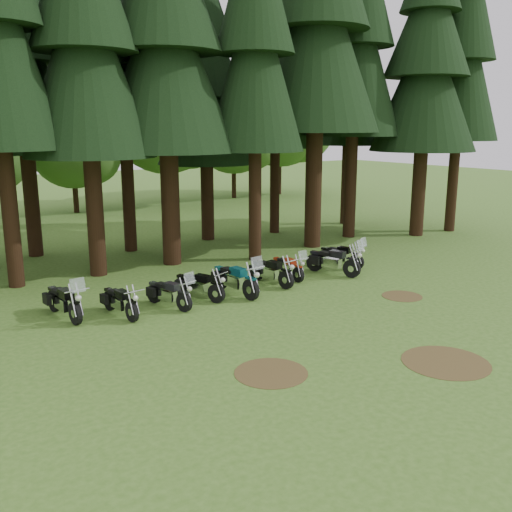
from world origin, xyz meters
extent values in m
plane|color=#3B661E|center=(0.00, 0.00, 0.00)|extent=(120.00, 120.00, 0.00)
cylinder|color=#321D10|center=(-6.29, 9.51, 2.99)|extent=(0.58, 0.58, 5.99)
cylinder|color=#321D10|center=(-3.21, 9.40, 2.78)|extent=(0.66, 0.66, 5.57)
cone|color=black|center=(-3.21, 9.40, 8.12)|extent=(4.95, 4.95, 6.96)
cylinder|color=#321D10|center=(0.07, 9.44, 2.85)|extent=(0.77, 0.77, 5.70)
cone|color=black|center=(0.07, 9.44, 8.31)|extent=(5.81, 5.81, 7.12)
cylinder|color=#321D10|center=(3.43, 8.02, 2.85)|extent=(0.55, 0.55, 5.71)
cone|color=black|center=(3.43, 8.02, 8.32)|extent=(4.15, 4.15, 7.14)
cylinder|color=#321D10|center=(7.37, 8.76, 3.31)|extent=(0.80, 0.80, 6.62)
cone|color=black|center=(7.37, 8.76, 9.65)|extent=(5.98, 5.98, 8.27)
cylinder|color=#321D10|center=(10.62, 9.61, 3.17)|extent=(0.64, 0.64, 6.35)
cone|color=black|center=(10.62, 9.61, 9.26)|extent=(4.79, 4.79, 7.93)
cylinder|color=#321D10|center=(13.94, 7.83, 2.71)|extent=(0.72, 0.72, 5.41)
cone|color=black|center=(13.94, 7.83, 7.90)|extent=(5.44, 5.44, 6.77)
cone|color=black|center=(13.94, 7.83, 11.09)|extent=(4.35, 4.35, 5.71)
cylinder|color=#321D10|center=(16.52, 7.63, 3.01)|extent=(0.57, 0.57, 6.03)
cone|color=black|center=(16.52, 7.63, 8.79)|extent=(4.25, 4.25, 7.54)
cylinder|color=#321D10|center=(-4.38, 14.40, 2.78)|extent=(0.65, 0.65, 5.55)
cone|color=black|center=(-4.38, 14.40, 8.10)|extent=(4.85, 4.85, 6.94)
cylinder|color=#321D10|center=(-0.37, 12.94, 2.76)|extent=(0.58, 0.58, 5.52)
cone|color=black|center=(-0.37, 12.94, 8.05)|extent=(4.35, 4.35, 6.90)
cylinder|color=#321D10|center=(4.04, 13.25, 2.35)|extent=(0.66, 0.66, 4.70)
cone|color=black|center=(4.04, 13.25, 6.85)|extent=(4.94, 4.94, 5.87)
cone|color=black|center=(4.04, 13.25, 9.62)|extent=(3.95, 3.95, 4.96)
cylinder|color=#321D10|center=(8.07, 12.86, 2.78)|extent=(0.53, 0.53, 5.56)
cone|color=black|center=(8.07, 12.86, 8.11)|extent=(3.94, 3.94, 6.95)
cone|color=black|center=(8.07, 12.86, 11.40)|extent=(3.15, 3.15, 5.87)
cylinder|color=#321D10|center=(13.36, 12.79, 2.82)|extent=(0.61, 0.61, 5.65)
cone|color=black|center=(13.36, 12.79, 8.24)|extent=(4.59, 4.59, 7.06)
cone|color=black|center=(13.36, 12.79, 11.57)|extent=(3.67, 3.67, 5.96)
cylinder|color=#321D10|center=(1.32, 26.50, 1.23)|extent=(0.36, 0.36, 2.47)
sphere|color=#345E20|center=(1.32, 26.50, 4.53)|extent=(5.76, 5.76, 5.76)
sphere|color=#345E20|center=(2.30, 25.84, 3.95)|extent=(4.12, 4.12, 4.12)
cylinder|color=#321D10|center=(7.92, 25.96, 1.76)|extent=(0.36, 0.36, 3.52)
sphere|color=#345E20|center=(7.92, 25.96, 6.45)|extent=(8.21, 8.21, 8.21)
sphere|color=#345E20|center=(9.33, 25.02, 5.63)|extent=(5.87, 5.87, 5.87)
cylinder|color=#321D10|center=(14.54, 27.22, 1.47)|extent=(0.36, 0.36, 2.94)
sphere|color=#345E20|center=(14.54, 27.22, 5.39)|extent=(6.86, 6.86, 6.86)
sphere|color=#345E20|center=(15.72, 26.43, 4.70)|extent=(4.90, 4.90, 4.90)
cylinder|color=#321D10|center=(19.09, 27.08, 1.76)|extent=(0.36, 0.36, 3.52)
sphere|color=#345E20|center=(19.09, 27.08, 6.45)|extent=(8.20, 8.20, 8.20)
sphere|color=#345E20|center=(20.49, 26.14, 5.62)|extent=(5.86, 5.86, 5.86)
cylinder|color=#4C3D1E|center=(-3.00, -2.00, 0.01)|extent=(1.80, 1.80, 0.01)
cylinder|color=#4C3D1E|center=(4.50, 0.50, 0.01)|extent=(1.40, 1.40, 0.01)
cylinder|color=#4C3D1E|center=(1.00, -4.00, 0.01)|extent=(2.20, 2.20, 0.01)
cylinder|color=black|center=(-5.79, 4.11, 0.35)|extent=(0.22, 0.71, 0.70)
cylinder|color=black|center=(-5.97, 5.74, 0.35)|extent=(0.22, 0.71, 0.70)
cube|color=silver|center=(-5.89, 4.98, 0.44)|extent=(0.38, 0.77, 0.36)
cube|color=black|center=(-5.86, 4.74, 0.82)|extent=(0.38, 0.61, 0.25)
cube|color=black|center=(-5.91, 5.22, 0.78)|extent=(0.38, 0.61, 0.13)
cube|color=silver|center=(-5.76, 3.80, 1.29)|extent=(0.46, 0.18, 0.42)
cylinder|color=black|center=(-4.31, 3.38, 0.31)|extent=(0.20, 0.64, 0.63)
cylinder|color=black|center=(-4.46, 4.85, 0.31)|extent=(0.20, 0.64, 0.63)
cube|color=silver|center=(-4.39, 4.16, 0.40)|extent=(0.34, 0.69, 0.32)
cube|color=black|center=(-4.37, 3.94, 0.74)|extent=(0.34, 0.55, 0.23)
cube|color=black|center=(-4.41, 4.38, 0.70)|extent=(0.34, 0.55, 0.11)
cylinder|color=black|center=(-2.55, 3.33, 0.31)|extent=(0.29, 0.64, 0.63)
cylinder|color=black|center=(-2.94, 4.75, 0.31)|extent=(0.29, 0.64, 0.63)
cube|color=silver|center=(-2.76, 4.09, 0.40)|extent=(0.43, 0.71, 0.32)
cube|color=#232228|center=(-2.70, 3.88, 0.74)|extent=(0.41, 0.58, 0.23)
cube|color=black|center=(-2.82, 4.30, 0.70)|extent=(0.41, 0.58, 0.11)
cube|color=silver|center=(-2.48, 3.06, 1.16)|extent=(0.42, 0.22, 0.38)
cylinder|color=black|center=(-1.22, 3.56, 0.32)|extent=(0.37, 0.65, 0.65)
cylinder|color=black|center=(-1.79, 4.97, 0.32)|extent=(0.37, 0.65, 0.65)
cube|color=silver|center=(-1.52, 4.31, 0.41)|extent=(0.51, 0.74, 0.33)
cube|color=black|center=(-1.44, 4.10, 0.77)|extent=(0.48, 0.61, 0.24)
cube|color=black|center=(-1.60, 4.52, 0.73)|extent=(0.48, 0.61, 0.12)
cylinder|color=black|center=(-0.10, 3.15, 0.37)|extent=(0.24, 0.75, 0.74)
cylinder|color=black|center=(-0.29, 4.87, 0.37)|extent=(0.24, 0.75, 0.74)
cube|color=silver|center=(-0.20, 4.07, 0.47)|extent=(0.40, 0.81, 0.38)
cube|color=#0F5061|center=(-0.17, 3.81, 0.87)|extent=(0.40, 0.65, 0.27)
cube|color=black|center=(-0.23, 4.32, 0.83)|extent=(0.40, 0.65, 0.13)
cube|color=silver|center=(-0.06, 2.82, 1.36)|extent=(0.48, 0.19, 0.44)
cylinder|color=black|center=(1.72, 3.55, 0.34)|extent=(0.24, 0.69, 0.68)
cylinder|color=black|center=(1.48, 5.12, 0.34)|extent=(0.24, 0.69, 0.68)
cube|color=silver|center=(1.59, 4.38, 0.43)|extent=(0.39, 0.75, 0.35)
cube|color=black|center=(1.63, 4.15, 0.80)|extent=(0.39, 0.60, 0.25)
cube|color=black|center=(1.56, 4.62, 0.76)|extent=(0.39, 0.60, 0.12)
cylinder|color=black|center=(2.66, 4.00, 0.30)|extent=(0.14, 0.60, 0.60)
cylinder|color=black|center=(2.70, 5.40, 0.30)|extent=(0.14, 0.60, 0.60)
cube|color=silver|center=(2.68, 4.75, 0.38)|extent=(0.27, 0.64, 0.31)
cube|color=#A82714|center=(2.67, 4.54, 0.71)|extent=(0.29, 0.51, 0.22)
cube|color=black|center=(2.68, 4.96, 0.67)|extent=(0.29, 0.51, 0.11)
cube|color=silver|center=(2.65, 3.73, 1.10)|extent=(0.38, 0.13, 0.36)
cylinder|color=black|center=(4.81, 3.34, 0.36)|extent=(0.37, 0.74, 0.72)
cylinder|color=black|center=(4.29, 4.96, 0.36)|extent=(0.37, 0.74, 0.72)
cube|color=silver|center=(4.53, 4.20, 0.46)|extent=(0.53, 0.83, 0.37)
cube|color=black|center=(4.61, 3.96, 0.86)|extent=(0.50, 0.68, 0.26)
cube|color=black|center=(4.45, 4.45, 0.81)|extent=(0.50, 0.68, 0.13)
cube|color=silver|center=(4.91, 3.03, 1.34)|extent=(0.48, 0.27, 0.43)
cylinder|color=black|center=(5.86, 4.15, 0.32)|extent=(0.33, 0.66, 0.64)
cylinder|color=black|center=(5.39, 5.59, 0.32)|extent=(0.33, 0.66, 0.64)
cube|color=silver|center=(5.61, 4.92, 0.41)|extent=(0.47, 0.74, 0.33)
cube|color=black|center=(5.68, 4.70, 0.76)|extent=(0.44, 0.60, 0.23)
cube|color=black|center=(5.54, 5.13, 0.72)|extent=(0.44, 0.60, 0.12)
cube|color=silver|center=(5.95, 3.87, 1.19)|extent=(0.43, 0.24, 0.39)
camera|label=1|loc=(-10.56, -12.31, 5.85)|focal=40.00mm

